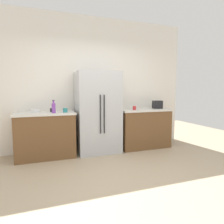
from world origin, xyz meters
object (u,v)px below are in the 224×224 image
at_px(cup_b, 134,108).
at_px(bowl_a, 35,111).
at_px(cup_c, 65,110).
at_px(toaster, 157,105).
at_px(bottle_a, 54,108).
at_px(cup_a, 52,110).
at_px(refrigerator, 98,112).

height_order(cup_b, bowl_a, cup_b).
bearing_deg(cup_c, toaster, 3.14).
bearing_deg(bowl_a, bottle_a, -41.48).
distance_m(cup_a, cup_c, 0.31).
distance_m(refrigerator, cup_c, 0.71).
xyz_separation_m(cup_c, bowl_a, (-0.56, 0.26, -0.01)).
height_order(refrigerator, toaster, refrigerator).
relative_size(bottle_a, cup_a, 3.22).
height_order(toaster, bottle_a, bottle_a).
bearing_deg(cup_c, bottle_a, -169.08).
bearing_deg(refrigerator, cup_b, -6.97).
bearing_deg(bowl_a, refrigerator, -6.68).
bearing_deg(toaster, bowl_a, 177.16).
height_order(cup_c, bowl_a, cup_c).
xyz_separation_m(refrigerator, toaster, (1.49, 0.01, 0.14)).
bearing_deg(bottle_a, toaster, 3.86).
relative_size(toaster, bowl_a, 1.30).
height_order(refrigerator, cup_a, refrigerator).
xyz_separation_m(toaster, cup_c, (-2.20, -0.12, -0.05)).
xyz_separation_m(cup_a, cup_b, (1.77, -0.18, 0.00)).
bearing_deg(cup_b, cup_a, 174.26).
bearing_deg(refrigerator, bottle_a, -170.65).
height_order(refrigerator, cup_b, refrigerator).
distance_m(refrigerator, toaster, 1.50).
bearing_deg(cup_a, bottle_a, -84.55).
xyz_separation_m(bottle_a, bowl_a, (-0.34, 0.30, -0.07)).
bearing_deg(cup_a, bowl_a, 167.46).
xyz_separation_m(cup_b, cup_c, (-1.53, -0.01, -0.00)).
relative_size(bottle_a, bowl_a, 1.54).
bearing_deg(bottle_a, bowl_a, 138.52).
relative_size(cup_a, bowl_a, 0.48).
distance_m(toaster, cup_a, 2.44).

